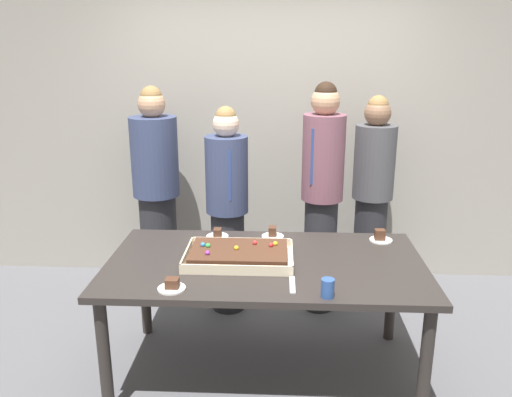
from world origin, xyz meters
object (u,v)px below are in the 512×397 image
object	(u,v)px
plated_slice_far_right	(172,286)
person_far_right_suit	(156,189)
drink_cup_nearest	(328,288)
person_green_shirt_behind	(227,208)
plated_slice_near_left	(273,234)
sheet_cake	(239,255)
person_serving_front	(322,195)
cake_server_utensil	(292,285)
party_table	(265,273)
plated_slice_far_left	(217,235)
person_striped_tie_right	(372,194)
plated_slice_near_right	(380,237)

from	to	relation	value
plated_slice_far_right	person_far_right_suit	distance (m)	1.61
drink_cup_nearest	person_green_shirt_behind	xyz separation A→B (m)	(-0.65, 1.28, 0.01)
plated_slice_near_left	sheet_cake	bearing A→B (deg)	-115.99
sheet_cake	person_far_right_suit	world-z (taller)	person_far_right_suit
person_far_right_suit	person_serving_front	bearing A→B (deg)	44.54
cake_server_utensil	plated_slice_near_left	bearing A→B (deg)	99.31
plated_slice_near_left	person_green_shirt_behind	bearing A→B (deg)	129.46
party_table	plated_slice_far_left	xyz separation A→B (m)	(-0.34, 0.39, 0.10)
person_striped_tie_right	person_far_right_suit	distance (m)	1.76
person_green_shirt_behind	person_striped_tie_right	distance (m)	1.20
cake_server_utensil	person_serving_front	bearing A→B (deg)	78.52
sheet_cake	party_table	bearing A→B (deg)	-3.41
cake_server_utensil	plated_slice_far_left	bearing A→B (deg)	124.89
drink_cup_nearest	person_striped_tie_right	size ratio (longest dim) A/B	0.06
plated_slice_far_left	plated_slice_near_right	bearing A→B (deg)	-0.71
sheet_cake	drink_cup_nearest	world-z (taller)	drink_cup_nearest
sheet_cake	person_green_shirt_behind	xyz separation A→B (m)	(-0.15, 0.83, 0.03)
cake_server_utensil	person_far_right_suit	bearing A→B (deg)	126.39
plated_slice_far_left	cake_server_utensil	world-z (taller)	plated_slice_far_left
party_table	person_serving_front	distance (m)	1.00
plated_slice_near_left	person_green_shirt_behind	world-z (taller)	person_green_shirt_behind
sheet_cake	person_green_shirt_behind	distance (m)	0.84
party_table	person_far_right_suit	distance (m)	1.50
plated_slice_far_right	drink_cup_nearest	distance (m)	0.82
plated_slice_near_right	plated_slice_far_right	size ratio (longest dim) A/B	1.00
party_table	cake_server_utensil	bearing A→B (deg)	-63.92
sheet_cake	cake_server_utensil	size ratio (longest dim) A/B	3.24
party_table	person_striped_tie_right	distance (m)	1.46
party_table	drink_cup_nearest	xyz separation A→B (m)	(0.33, -0.44, 0.13)
drink_cup_nearest	person_serving_front	xyz separation A→B (m)	(0.07, 1.33, 0.12)
party_table	person_striped_tie_right	bearing A→B (deg)	54.95
plated_slice_near_right	person_serving_front	bearing A→B (deg)	124.86
party_table	plated_slice_far_right	bearing A→B (deg)	-141.04
person_green_shirt_behind	person_far_right_suit	bearing A→B (deg)	-127.78
party_table	drink_cup_nearest	size ratio (longest dim) A/B	19.12
sheet_cake	plated_slice_near_left	size ratio (longest dim) A/B	4.33
person_striped_tie_right	person_far_right_suit	xyz separation A→B (m)	(-1.76, -0.03, 0.02)
plated_slice_near_right	plated_slice_far_left	xyz separation A→B (m)	(-1.09, 0.01, -0.01)
plated_slice_near_right	person_serving_front	distance (m)	0.64
person_green_shirt_behind	person_far_right_suit	size ratio (longest dim) A/B	0.93
person_serving_front	person_striped_tie_right	distance (m)	0.53
cake_server_utensil	person_far_right_suit	world-z (taller)	person_far_right_suit
plated_slice_far_left	person_green_shirt_behind	size ratio (longest dim) A/B	0.09
sheet_cake	plated_slice_near_right	distance (m)	0.98
sheet_cake	plated_slice_far_right	world-z (taller)	sheet_cake
party_table	plated_slice_near_left	bearing A→B (deg)	84.99
cake_server_utensil	party_table	bearing A→B (deg)	116.08
person_far_right_suit	person_green_shirt_behind	bearing A→B (deg)	28.89
sheet_cake	plated_slice_near_left	distance (m)	0.45
plated_slice_near_right	person_green_shirt_behind	xyz separation A→B (m)	(-1.07, 0.46, 0.04)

